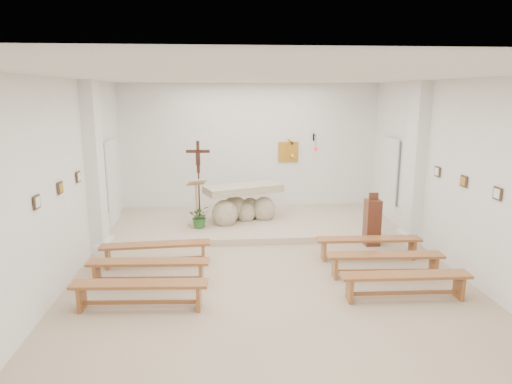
{
  "coord_description": "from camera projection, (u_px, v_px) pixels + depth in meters",
  "views": [
    {
      "loc": [
        -0.84,
        -7.39,
        3.27
      ],
      "look_at": [
        -0.11,
        1.6,
        1.28
      ],
      "focal_mm": 32.0,
      "sensor_mm": 36.0,
      "label": 1
    }
  ],
  "objects": [
    {
      "name": "sanctuary_lamp",
      "position": [
        315.0,
        147.0,
        12.3
      ],
      "size": [
        0.11,
        0.36,
        0.44
      ],
      "color": "black",
      "rests_on": "wall_back"
    },
    {
      "name": "bench_left_front",
      "position": [
        156.0,
        249.0,
        8.72
      ],
      "size": [
        2.09,
        0.47,
        0.44
      ],
      "rotation": [
        0.0,
        0.0,
        0.07
      ],
      "color": "#92592A",
      "rests_on": "ground"
    },
    {
      "name": "station_frame_right_rear",
      "position": [
        437.0,
        172.0,
        9.04
      ],
      "size": [
        0.03,
        0.2,
        0.2
      ],
      "primitive_type": "cube",
      "color": "#42301D",
      "rests_on": "wall_right"
    },
    {
      "name": "wall_left",
      "position": [
        55.0,
        188.0,
        7.32
      ],
      "size": [
        0.02,
        10.0,
        3.5
      ],
      "primitive_type": "cube",
      "color": "white",
      "rests_on": "ground"
    },
    {
      "name": "sanctuary_platform",
      "position": [
        254.0,
        223.0,
        11.36
      ],
      "size": [
        6.98,
        3.0,
        0.15
      ],
      "primitive_type": "cube",
      "color": "#BBA590",
      "rests_on": "ground"
    },
    {
      "name": "crucifix_stand",
      "position": [
        199.0,
        174.0,
        11.35
      ],
      "size": [
        0.59,
        0.26,
        1.94
      ],
      "rotation": [
        0.0,
        0.0,
        -0.07
      ],
      "color": "#3A1B12",
      "rests_on": "sanctuary_platform"
    },
    {
      "name": "station_frame_left_mid",
      "position": [
        60.0,
        188.0,
        7.52
      ],
      "size": [
        0.03,
        0.2,
        0.2
      ],
      "primitive_type": "cube",
      "color": "#42301D",
      "rests_on": "wall_left"
    },
    {
      "name": "station_frame_right_mid",
      "position": [
        464.0,
        181.0,
        8.07
      ],
      "size": [
        0.03,
        0.2,
        0.2
      ],
      "primitive_type": "cube",
      "color": "#42301D",
      "rests_on": "wall_right"
    },
    {
      "name": "bench_right_third",
      "position": [
        405.0,
        280.0,
        7.27
      ],
      "size": [
        2.08,
        0.38,
        0.44
      ],
      "rotation": [
        0.0,
        0.0,
        -0.03
      ],
      "color": "#92592A",
      "rests_on": "ground"
    },
    {
      "name": "lectern",
      "position": [
        197.0,
        203.0,
        10.7
      ],
      "size": [
        0.5,
        0.46,
        1.16
      ],
      "rotation": [
        0.0,
        0.0,
        0.37
      ],
      "color": "tan",
      "rests_on": "sanctuary_platform"
    },
    {
      "name": "radiator_right",
      "position": [
        401.0,
        221.0,
        10.81
      ],
      "size": [
        0.1,
        0.85,
        0.52
      ],
      "primitive_type": "cube",
      "color": "silver",
      "rests_on": "ground"
    },
    {
      "name": "wall_right",
      "position": [
        471.0,
        182.0,
        7.87
      ],
      "size": [
        0.02,
        10.0,
        3.5
      ],
      "primitive_type": "cube",
      "color": "white",
      "rests_on": "ground"
    },
    {
      "name": "station_frame_left_rear",
      "position": [
        78.0,
        177.0,
        8.49
      ],
      "size": [
        0.03,
        0.2,
        0.2
      ],
      "primitive_type": "cube",
      "color": "#42301D",
      "rests_on": "wall_left"
    },
    {
      "name": "station_frame_left_front",
      "position": [
        37.0,
        202.0,
        6.55
      ],
      "size": [
        0.03,
        0.2,
        0.2
      ],
      "primitive_type": "cube",
      "color": "#42301D",
      "rests_on": "wall_left"
    },
    {
      "name": "radiator_left",
      "position": [
        105.0,
        228.0,
        10.27
      ],
      "size": [
        0.1,
        0.85,
        0.52
      ],
      "primitive_type": "cube",
      "color": "silver",
      "rests_on": "ground"
    },
    {
      "name": "ground",
      "position": [
        270.0,
        283.0,
        7.97
      ],
      "size": [
        7.0,
        10.0,
        0.0
      ],
      "primitive_type": "cube",
      "color": "tan",
      "rests_on": "ground"
    },
    {
      "name": "donation_pedestal",
      "position": [
        372.0,
        222.0,
        9.86
      ],
      "size": [
        0.32,
        0.32,
        1.16
      ],
      "rotation": [
        0.0,
        0.0,
        0.02
      ],
      "color": "#602C1B",
      "rests_on": "ground"
    },
    {
      "name": "wall_back",
      "position": [
        250.0,
        149.0,
        12.45
      ],
      "size": [
        7.0,
        0.02,
        3.5
      ],
      "primitive_type": "cube",
      "color": "white",
      "rests_on": "ground"
    },
    {
      "name": "pilaster_left",
      "position": [
        95.0,
        168.0,
        9.27
      ],
      "size": [
        0.26,
        0.55,
        3.5
      ],
      "primitive_type": "cube",
      "color": "white",
      "rests_on": "ground"
    },
    {
      "name": "ceiling",
      "position": [
        271.0,
        77.0,
        7.22
      ],
      "size": [
        7.0,
        10.0,
        0.02
      ],
      "primitive_type": "cube",
      "color": "silver",
      "rests_on": "wall_back"
    },
    {
      "name": "bench_right_front",
      "position": [
        368.0,
        243.0,
        9.05
      ],
      "size": [
        2.08,
        0.4,
        0.44
      ],
      "rotation": [
        0.0,
        0.0,
        -0.03
      ],
      "color": "#92592A",
      "rests_on": "ground"
    },
    {
      "name": "gold_wall_relief",
      "position": [
        288.0,
        152.0,
        12.52
      ],
      "size": [
        0.55,
        0.04,
        0.55
      ],
      "primitive_type": "cube",
      "color": "gold",
      "rests_on": "wall_back"
    },
    {
      "name": "altar",
      "position": [
        243.0,
        206.0,
        11.24
      ],
      "size": [
        2.02,
        1.35,
        0.97
      ],
      "rotation": [
        0.0,
        0.0,
        0.36
      ],
      "color": "#C5BA96",
      "rests_on": "sanctuary_platform"
    },
    {
      "name": "potted_plant",
      "position": [
        200.0,
        216.0,
        10.64
      ],
      "size": [
        0.5,
        0.44,
        0.55
      ],
      "primitive_type": "imported",
      "rotation": [
        0.0,
        0.0,
        0.02
      ],
      "color": "#2B6327",
      "rests_on": "sanctuary_platform"
    },
    {
      "name": "pilaster_right",
      "position": [
        416.0,
        164.0,
        9.8
      ],
      "size": [
        0.26,
        0.55,
        3.5
      ],
      "primitive_type": "cube",
      "color": "white",
      "rests_on": "ground"
    },
    {
      "name": "bench_right_second",
      "position": [
        385.0,
        260.0,
        8.16
      ],
      "size": [
        2.09,
        0.45,
        0.44
      ],
      "rotation": [
        0.0,
        0.0,
        -0.06
      ],
      "color": "#92592A",
      "rests_on": "ground"
    },
    {
      "name": "bench_left_third",
      "position": [
        140.0,
        289.0,
        6.94
      ],
      "size": [
        2.09,
        0.46,
        0.44
      ],
      "rotation": [
        0.0,
        0.0,
        -0.06
      ],
      "color": "#92592A",
      "rests_on": "ground"
    },
    {
      "name": "station_frame_right_front",
      "position": [
        498.0,
        194.0,
        7.09
      ],
      "size": [
        0.03,
        0.2,
        0.2
      ],
      "primitive_type": "cube",
      "color": "#42301D",
      "rests_on": "wall_right"
    },
    {
      "name": "bench_left_second",
      "position": [
        149.0,
        267.0,
        7.83
      ],
      "size": [
        2.09,
        0.44,
        0.44
      ],
      "rotation": [
        0.0,
        0.0,
        -0.06
      ],
      "color": "#92592A",
      "rests_on": "ground"
    }
  ]
}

